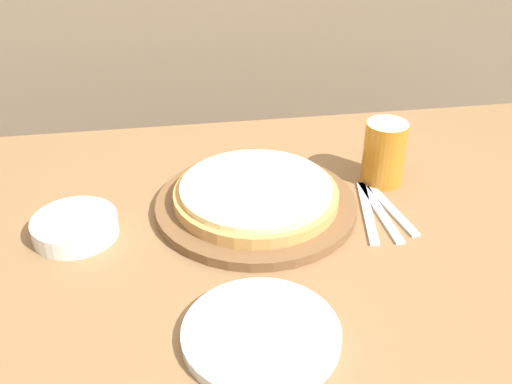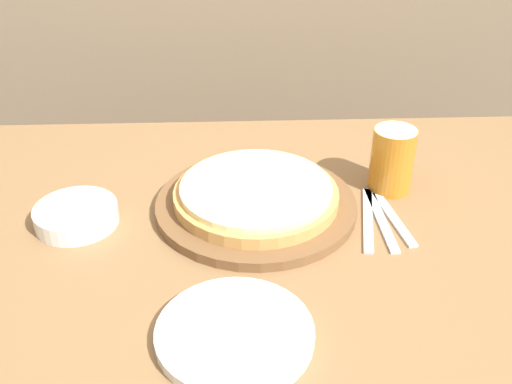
% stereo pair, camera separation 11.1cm
% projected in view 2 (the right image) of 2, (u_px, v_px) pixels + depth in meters
% --- Properties ---
extents(dining_table, '(1.58, 0.90, 0.75)m').
position_uv_depth(dining_table, '(275.00, 357.00, 1.35)').
color(dining_table, olive).
rests_on(dining_table, ground_plane).
extents(pizza_on_board, '(0.40, 0.40, 0.06)m').
position_uv_depth(pizza_on_board, '(256.00, 199.00, 1.17)').
color(pizza_on_board, brown).
rests_on(pizza_on_board, dining_table).
extents(beer_glass, '(0.09, 0.09, 0.14)m').
position_uv_depth(beer_glass, '(393.00, 157.00, 1.21)').
color(beer_glass, '#B7701E').
rests_on(beer_glass, dining_table).
extents(dinner_plate, '(0.24, 0.24, 0.02)m').
position_uv_depth(dinner_plate, '(235.00, 333.00, 0.89)').
color(dinner_plate, silver).
rests_on(dinner_plate, dining_table).
extents(side_bowl, '(0.16, 0.16, 0.04)m').
position_uv_depth(side_bowl, '(76.00, 215.00, 1.13)').
color(side_bowl, silver).
rests_on(side_bowl, dining_table).
extents(fork, '(0.06, 0.22, 0.00)m').
position_uv_depth(fork, '(368.00, 219.00, 1.15)').
color(fork, silver).
rests_on(fork, dining_table).
extents(dinner_knife, '(0.02, 0.22, 0.00)m').
position_uv_depth(dinner_knife, '(381.00, 219.00, 1.15)').
color(dinner_knife, silver).
rests_on(dinner_knife, dining_table).
extents(spoon, '(0.05, 0.19, 0.00)m').
position_uv_depth(spoon, '(394.00, 218.00, 1.15)').
color(spoon, silver).
rests_on(spoon, dining_table).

